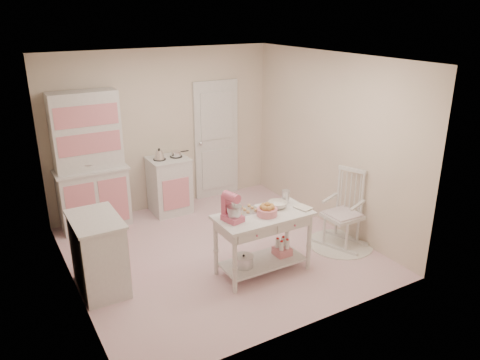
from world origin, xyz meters
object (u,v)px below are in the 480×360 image
(work_table, at_px, (263,243))
(bread_basket, at_px, (267,212))
(rocking_chair, at_px, (343,209))
(hutch, at_px, (90,162))
(stove, at_px, (169,185))
(stand_mixer, at_px, (233,208))
(base_cabinet, at_px, (99,254))

(work_table, relative_size, bread_basket, 4.80)
(rocking_chair, relative_size, work_table, 0.92)
(hutch, bearing_deg, stove, -2.39)
(bread_basket, bearing_deg, stand_mixer, 170.96)
(stove, height_order, base_cabinet, same)
(hutch, distance_m, base_cabinet, 1.89)
(rocking_chair, bearing_deg, work_table, 160.50)
(hutch, height_order, stove, hutch)
(hutch, height_order, rocking_chair, hutch)
(rocking_chair, distance_m, stand_mixer, 1.82)
(rocking_chair, relative_size, bread_basket, 4.40)
(base_cabinet, bearing_deg, stand_mixer, -23.41)
(stand_mixer, xyz_separation_m, bread_basket, (0.44, -0.07, -0.12))
(hutch, height_order, stand_mixer, hutch)
(hutch, height_order, bread_basket, hutch)
(stove, distance_m, stand_mixer, 2.40)
(hutch, xyz_separation_m, base_cabinet, (-0.38, -1.76, -0.58))
(stove, distance_m, work_table, 2.38)
(work_table, xyz_separation_m, bread_basket, (0.02, -0.05, 0.45))
(base_cabinet, bearing_deg, stove, 47.34)
(stove, relative_size, rocking_chair, 0.84)
(base_cabinet, bearing_deg, work_table, -19.11)
(stove, height_order, bread_basket, stove)
(bread_basket, bearing_deg, stove, 97.50)
(base_cabinet, xyz_separation_m, stand_mixer, (1.45, -0.63, 0.51))
(stove, xyz_separation_m, work_table, (0.30, -2.36, -0.06))
(hutch, distance_m, rocking_chair, 3.73)
(work_table, relative_size, stand_mixer, 3.53)
(hutch, bearing_deg, work_table, -58.13)
(stand_mixer, bearing_deg, work_table, -16.20)
(hutch, xyz_separation_m, stove, (1.20, -0.05, -0.58))
(hutch, xyz_separation_m, bread_basket, (1.52, -2.46, -0.19))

